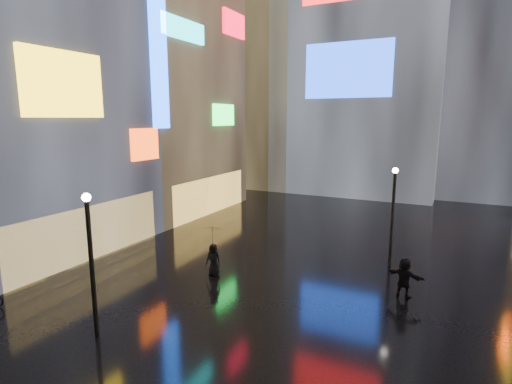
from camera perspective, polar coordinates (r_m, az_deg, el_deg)
The scene contains 10 objects.
ground at distance 23.07m, azimuth 9.00°, elevation -9.00°, with size 140.00×140.00×0.00m, color black.
building_left_mid at distance 27.16m, azimuth -31.31°, elevation 18.20°, with size 10.28×12.70×24.00m.
building_left_far at distance 35.07m, azimuth -13.82°, elevation 15.66°, with size 10.28×12.00×22.00m.
tower_flank_right at distance 47.81m, azimuth 31.18°, elevation 20.35°, with size 12.00×12.00×34.00m, color black.
tower_flank_left at distance 47.71m, azimuth 1.05°, elevation 16.95°, with size 10.00×10.00×26.00m, color black.
lamp_near at distance 14.98m, azimuth -22.50°, elevation -8.65°, with size 0.30×0.30×5.20m.
lamp_far at distance 21.72m, azimuth 18.95°, elevation -2.59°, with size 0.30×0.30×5.20m.
pedestrian_4 at distance 20.05m, azimuth -6.09°, elevation -9.58°, with size 0.77×0.50×1.58m, color black.
pedestrian_5 at distance 18.73m, azimuth 20.42°, elevation -11.40°, with size 1.63×0.52×1.75m, color black.
umbrella_2 at distance 19.66m, azimuth -6.17°, elevation -6.18°, with size 0.99×1.01×0.90m, color black.
Camera 1 is at (6.38, -0.81, 7.66)m, focal length 28.00 mm.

